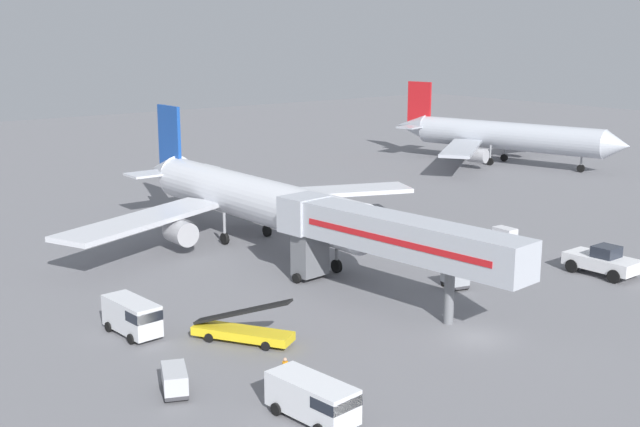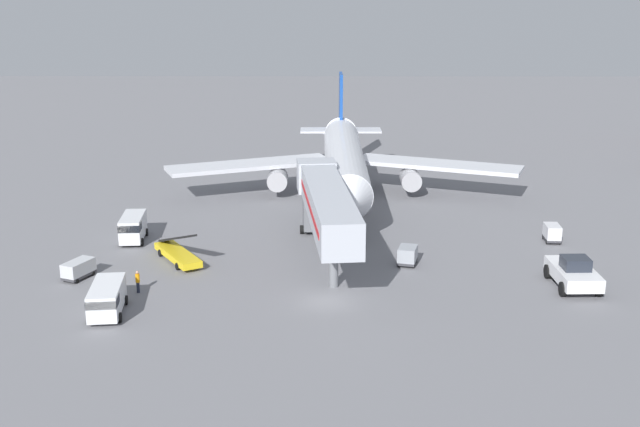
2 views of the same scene
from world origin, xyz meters
The scene contains 13 objects.
ground_plane centered at (0.00, 0.00, 0.00)m, with size 300.00×300.00×0.00m, color slate.
airplane_at_gate centered at (1.90, 29.75, 4.18)m, with size 38.54×38.78×11.72m.
jet_bridge centered at (-0.11, 9.07, 5.02)m, with size 5.37×21.84×6.72m.
pushback_tug centered at (18.62, 3.01, 1.15)m, with size 3.18×5.91×2.45m.
belt_loader_truck centered at (-12.34, 8.72, 0.76)m, with size 4.86×6.52×3.17m.
service_van_mid_right centered at (-15.27, -2.52, 1.22)m, with size 2.70×5.28×2.13m.
service_van_near_left centered at (-17.28, 14.15, 1.32)m, with size 2.36×4.83×2.33m.
baggage_cart_outer_right centered at (6.59, 8.00, 0.84)m, with size 1.86×2.29×1.53m.
baggage_cart_mid_center centered at (-19.36, 4.65, 0.80)m, with size 2.27×3.00×1.43m.
baggage_cart_far_right centered at (20.07, 14.21, 0.86)m, with size 1.35×2.14×1.57m.
ground_crew_worker_foreground centered at (-14.07, 1.68, 0.90)m, with size 0.36×0.36×1.70m.
safety_cone_alpha centered at (2.37, 21.61, 0.38)m, with size 0.51×0.51×0.77m.
airplane_background centered at (56.72, 45.18, 4.17)m, with size 35.86×37.04×11.59m.
Camera 1 is at (-38.49, -32.60, 19.38)m, focal length 45.54 mm.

